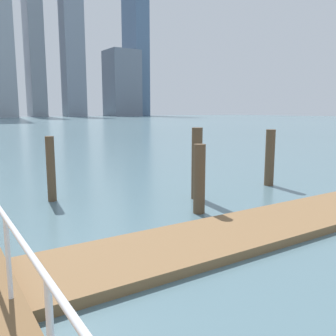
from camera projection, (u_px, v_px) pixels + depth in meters
ground_plane at (54, 180)px, 14.19m from camera, size 300.00×300.00×0.00m
floating_dock at (306, 216)px, 9.14m from camera, size 14.88×2.00×0.18m
boardwalk_railing at (49, 303)px, 2.80m from camera, size 0.06×27.05×1.08m
dock_piling_1 at (199, 179)px, 9.56m from camera, size 0.31×0.31×1.85m
dock_piling_2 at (51, 169)px, 10.84m from camera, size 0.26×0.26×1.97m
dock_piling_3 at (197, 164)px, 11.13m from camera, size 0.33×0.33×2.21m
dock_piling_4 at (270, 158)px, 13.14m from camera, size 0.34×0.34×2.04m
skyline_tower_4 at (33, 29)px, 153.08m from camera, size 6.54×13.75×72.94m
skyline_tower_5 at (72, 48)px, 154.18m from camera, size 9.18×12.53×57.60m
skyline_tower_6 at (122, 84)px, 165.00m from camera, size 13.85×13.95×29.30m
skyline_tower_7 at (136, 42)px, 176.71m from camera, size 8.29×14.30×70.79m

